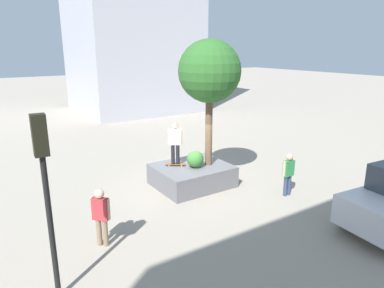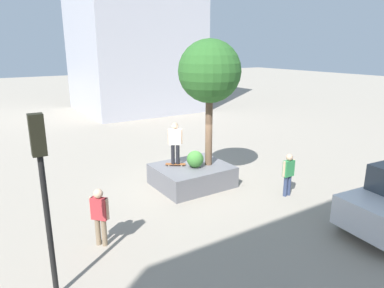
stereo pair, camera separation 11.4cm
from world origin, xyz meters
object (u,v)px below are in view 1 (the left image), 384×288
object	(u,v)px
traffic_light_corner	(45,177)
passerby_with_bag	(288,172)
skateboarder	(175,140)
plaza_tree	(210,72)
skateboard	(175,164)
planter_ledge	(192,175)
bystander_watching	(101,214)

from	to	relation	value
traffic_light_corner	passerby_with_bag	world-z (taller)	traffic_light_corner
skateboarder	plaza_tree	bearing A→B (deg)	153.63
traffic_light_corner	skateboarder	bearing A→B (deg)	-142.86
plaza_tree	skateboarder	world-z (taller)	plaza_tree
plaza_tree	skateboard	distance (m)	3.85
skateboarder	passerby_with_bag	world-z (taller)	skateboarder
plaza_tree	traffic_light_corner	distance (m)	7.84
planter_ledge	traffic_light_corner	size ratio (longest dim) A/B	0.69
plaza_tree	passerby_with_bag	distance (m)	4.75
skateboard	passerby_with_bag	world-z (taller)	passerby_with_bag
skateboard	skateboarder	world-z (taller)	skateboarder
skateboard	skateboarder	distance (m)	0.99
skateboarder	passerby_with_bag	bearing A→B (deg)	133.49
skateboard	skateboarder	xyz separation A→B (m)	(0.00, -0.00, 0.99)
skateboard	plaza_tree	bearing A→B (deg)	153.63
passerby_with_bag	bystander_watching	xyz separation A→B (m)	(7.01, -0.46, 0.03)
skateboard	skateboarder	size ratio (longest dim) A/B	0.46
skateboard	bystander_watching	world-z (taller)	bystander_watching
plaza_tree	passerby_with_bag	size ratio (longest dim) A/B	2.98
skateboarder	bystander_watching	world-z (taller)	skateboarder
plaza_tree	skateboard	bearing A→B (deg)	-26.37
skateboarder	traffic_light_corner	size ratio (longest dim) A/B	0.41
passerby_with_bag	bystander_watching	world-z (taller)	bystander_watching
skateboard	passerby_with_bag	size ratio (longest dim) A/B	0.47
planter_ledge	skateboard	distance (m)	0.81
plaza_tree	bystander_watching	distance (m)	6.63
traffic_light_corner	bystander_watching	size ratio (longest dim) A/B	2.45
plaza_tree	skateboard	size ratio (longest dim) A/B	6.36
plaza_tree	passerby_with_bag	xyz separation A→B (m)	(-1.81, 2.58, -3.56)
bystander_watching	skateboard	bearing A→B (deg)	-145.86
planter_ledge	bystander_watching	size ratio (longest dim) A/B	1.68
planter_ledge	plaza_tree	bearing A→B (deg)	160.36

